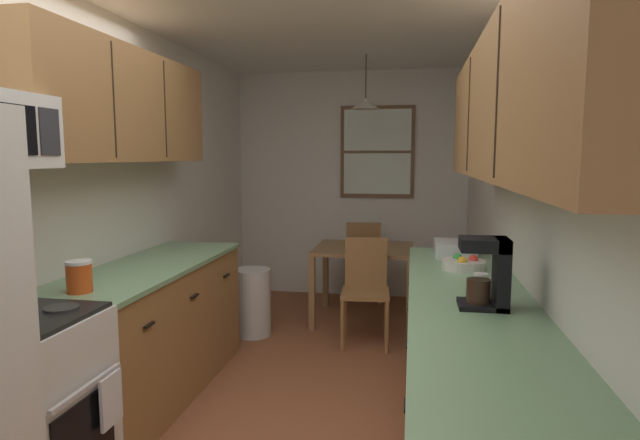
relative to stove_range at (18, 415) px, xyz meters
The scene contains 22 objects.
ground_plane 1.81m from the stove_range, 55.24° to the left, with size 12.00×12.00×0.00m, color brown.
wall_left 1.68m from the stove_range, 103.94° to the left, with size 0.10×9.00×2.55m, color white.
wall_right 2.86m from the stove_range, 31.43° to the left, with size 0.10×9.00×2.55m, color white.
wall_back 4.28m from the stove_range, 76.31° to the left, with size 4.40×0.10×2.55m, color white.
stove_range is the anchor object (origin of this frame).
counter_left 1.21m from the stove_range, 90.26° to the left, with size 0.64×1.82×0.90m.
upper_cabinets_left 1.86m from the stove_range, 97.14° to the left, with size 0.33×1.90×0.70m.
counter_right 2.07m from the stove_range, 15.66° to the left, with size 0.64×3.21×0.90m.
upper_cabinets_right 2.58m from the stove_range, 13.41° to the left, with size 0.33×2.89×0.64m.
dining_table 3.35m from the stove_range, 68.27° to the left, with size 0.94×0.83×0.73m.
dining_chair_near 2.81m from the stove_range, 62.22° to the left, with size 0.43×0.43×0.90m.
dining_chair_far 3.91m from the stove_range, 72.54° to the left, with size 0.44×0.44×0.90m.
pendant_light 3.72m from the stove_range, 68.27° to the left, with size 0.27×0.27×0.50m.
back_window 4.38m from the stove_range, 72.11° to the left, with size 0.82×0.05×1.02m.
trash_bin 2.52m from the stove_range, 83.27° to the left, with size 0.33×0.33×0.60m, color silver.
storage_canister 0.70m from the stove_range, 90.66° to the left, with size 0.13×0.13×0.17m.
dish_towel 0.39m from the stove_range, 22.96° to the left, with size 0.02×0.16×0.24m, color white.
coffee_maker 2.21m from the stove_range, 15.19° to the left, with size 0.22×0.18×0.33m.
mug_by_coffeemaker 2.27m from the stove_range, 22.76° to the left, with size 0.11×0.08×0.10m.
fruit_bowl 2.50m from the stove_range, 34.80° to the left, with size 0.27×0.27×0.09m.
dish_rack 2.78m from the stove_range, 43.25° to the left, with size 0.28×0.34×0.10m, color silver.
table_serving_bowl 3.30m from the stove_range, 69.05° to the left, with size 0.21×0.21×0.06m, color #E0D14C.
Camera 1 is at (0.69, -2.35, 1.60)m, focal length 29.45 mm.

